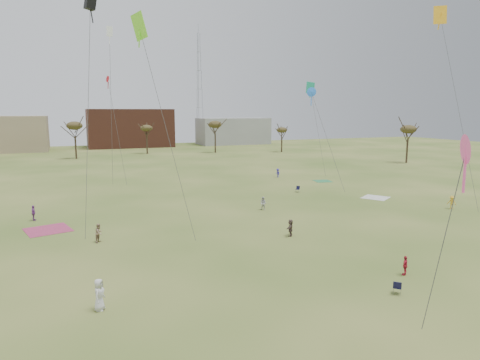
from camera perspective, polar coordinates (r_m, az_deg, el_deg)
name	(u,v)px	position (r m, az deg, el deg)	size (l,w,h in m)	color
ground	(314,298)	(27.07, 9.89, -15.45)	(260.00, 260.00, 0.00)	#39591B
flyer_near_left	(99,295)	(26.18, -18.46, -14.46)	(0.91, 0.59, 1.86)	silver
spectator_fore_a	(405,265)	(31.99, 21.38, -10.69)	(0.81, 0.34, 1.39)	red
spectator_fore_b	(99,233)	(38.94, -18.48, -6.78)	(0.80, 0.62, 1.64)	#9B7D62
spectator_fore_c	(290,228)	(38.96, 6.82, -6.42)	(1.45, 0.46, 1.56)	brown
flyer_mid_b	(452,202)	(55.19, 26.65, -2.71)	(0.99, 0.57, 1.54)	gold
spectator_mid_d	(33,213)	(49.02, -26.09, -4.02)	(0.95, 0.40, 1.62)	#7B3A8C
spectator_mid_e	(263,203)	(48.81, 3.16, -3.18)	(0.75, 0.58, 1.54)	#BABABA
flyer_far_c	(278,173)	(73.30, 5.10, 0.96)	(0.97, 0.56, 1.50)	#2A2199
blanket_cream	(375,198)	(58.58, 17.81, -2.28)	(3.12, 3.12, 0.03)	silver
blanket_plum	(48,230)	(44.81, -24.48, -6.15)	(3.87, 3.87, 0.03)	#AA345C
blanket_olive	(323,181)	(70.29, 11.08, -0.15)	(2.64, 2.64, 0.03)	#2F834D
camp_chair_center	(397,290)	(28.90, 20.43, -13.71)	(0.74, 0.74, 0.87)	#141437
camp_chair_right	(298,190)	(60.10, 7.77, -1.39)	(0.74, 0.74, 0.87)	#131234
kites_aloft	(161,52)	(44.73, -10.56, 16.64)	(74.34, 49.52, 21.51)	#77DC26
tree_line	(118,130)	(100.53, -16.09, 6.49)	(117.44, 49.32, 8.91)	#3A2B1E
building_brick	(130,128)	(142.06, -14.65, 6.81)	(26.00, 16.00, 12.00)	brown
building_grey	(233,131)	(148.79, -0.95, 6.62)	(24.00, 12.00, 9.00)	gray
radio_tower	(199,89)	(152.26, -5.53, 12.18)	(1.51, 1.72, 41.00)	#9EA3A8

